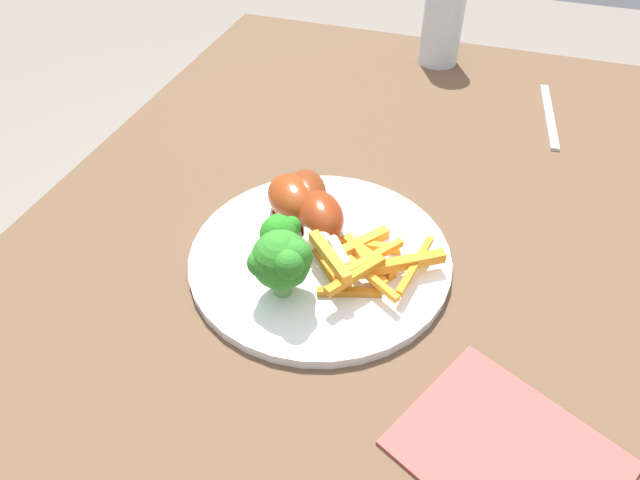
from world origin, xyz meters
The scene contains 11 objects.
dining_table centered at (0.00, 0.00, 0.62)m, with size 1.20×0.82×0.72m.
dinner_plate centered at (-0.04, 0.03, 0.72)m, with size 0.29×0.29×0.01m, color white.
broccoli_floret_front centered at (-0.11, 0.05, 0.78)m, with size 0.06×0.06×0.08m.
broccoli_floret_middle centered at (-0.06, 0.07, 0.76)m, with size 0.05×0.04×0.06m.
carrot_fries_pile centered at (-0.05, -0.02, 0.74)m, with size 0.14×0.15×0.04m.
chicken_drumstick_near centered at (0.00, 0.04, 0.75)m, with size 0.12×0.10×0.05m.
chicken_drumstick_far centered at (0.03, 0.07, 0.75)m, with size 0.13×0.08×0.04m.
chicken_drumstick_extra centered at (0.02, 0.08, 0.75)m, with size 0.12×0.11×0.05m.
fork centered at (0.37, -0.20, 0.72)m, with size 0.19×0.01×0.01m, color silver.
water_glass centered at (0.51, -0.01, 0.78)m, with size 0.07×0.07×0.13m, color silver.
napkin centered at (-0.21, -0.19, 0.72)m, with size 0.17×0.14×0.00m, color #B74C47.
Camera 1 is at (-0.48, -0.11, 1.17)m, focal length 32.22 mm.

